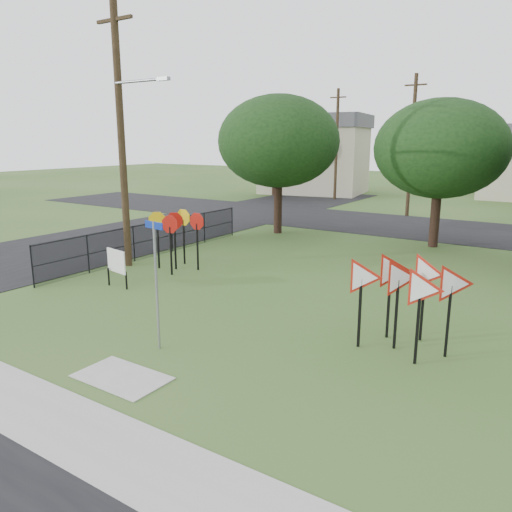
{
  "coord_description": "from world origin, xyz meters",
  "views": [
    {
      "loc": [
        7.78,
        -8.96,
        4.96
      ],
      "look_at": [
        -0.14,
        3.0,
        1.6
      ],
      "focal_mm": 35.0,
      "sensor_mm": 36.0,
      "label": 1
    }
  ],
  "objects": [
    {
      "name": "ground",
      "position": [
        0.0,
        0.0,
        0.0
      ],
      "size": [
        140.0,
        140.0,
        0.0
      ],
      "primitive_type": "plane",
      "color": "#32531F"
    },
    {
      "name": "tree_far_left",
      "position": [
        -16.0,
        30.0,
        5.17
      ],
      "size": [
        6.8,
        6.8,
        7.73
      ],
      "color": "black",
      "rests_on": "ground"
    },
    {
      "name": "tree_near_left",
      "position": [
        -6.0,
        14.0,
        4.86
      ],
      "size": [
        6.4,
        6.4,
        7.27
      ],
      "color": "black",
      "rests_on": "ground"
    },
    {
      "name": "info_board",
      "position": [
        -5.27,
        2.14,
        0.89
      ],
      "size": [
        1.05,
        0.23,
        1.33
      ],
      "color": "black",
      "rests_on": "ground"
    },
    {
      "name": "street_left",
      "position": [
        -12.0,
        10.0,
        0.01
      ],
      "size": [
        8.0,
        50.0,
        0.02
      ],
      "primitive_type": "cube",
      "color": "black",
      "rests_on": "ground"
    },
    {
      "name": "sidewalk",
      "position": [
        0.0,
        -4.2,
        0.01
      ],
      "size": [
        30.0,
        1.6,
        0.02
      ],
      "primitive_type": "cube",
      "color": "#9B9C93",
      "rests_on": "ground"
    },
    {
      "name": "tree_near_mid",
      "position": [
        2.0,
        15.0,
        4.54
      ],
      "size": [
        6.0,
        6.0,
        6.8
      ],
      "color": "black",
      "rests_on": "ground"
    },
    {
      "name": "fence_run",
      "position": [
        -7.6,
        6.25,
        0.78
      ],
      "size": [
        0.05,
        11.55,
        1.5
      ],
      "color": "black",
      "rests_on": "ground"
    },
    {
      "name": "stop_sign_cluster",
      "position": [
        -5.23,
        5.15,
        1.69
      ],
      "size": [
        2.08,
        1.68,
        2.26
      ],
      "color": "black",
      "rests_on": "ground"
    },
    {
      "name": "house_left",
      "position": [
        -14.0,
        34.0,
        3.65
      ],
      "size": [
        10.58,
        8.88,
        7.2
      ],
      "color": "#B5AF91",
      "rests_on": "ground"
    },
    {
      "name": "far_pole_c",
      "position": [
        -10.0,
        30.0,
        4.6
      ],
      "size": [
        1.4,
        0.24,
        9.0
      ],
      "color": "#3C2D1B",
      "rests_on": "ground"
    },
    {
      "name": "street_name_sign",
      "position": [
        -0.43,
        -0.83,
        1.78
      ],
      "size": [
        0.64,
        0.12,
        3.12
      ],
      "color": "gray",
      "rests_on": "ground"
    },
    {
      "name": "street_far",
      "position": [
        0.0,
        20.0,
        0.01
      ],
      "size": [
        60.0,
        8.0,
        0.02
      ],
      "primitive_type": "cube",
      "color": "black",
      "rests_on": "ground"
    },
    {
      "name": "yield_sign_cluster",
      "position": [
        4.52,
        2.43,
        1.68
      ],
      "size": [
        2.84,
        1.63,
        2.28
      ],
      "color": "black",
      "rests_on": "ground"
    },
    {
      "name": "utility_pole_main",
      "position": [
        -7.24,
        4.5,
        5.21
      ],
      "size": [
        3.55,
        0.33,
        10.0
      ],
      "color": "#3C2D1B",
      "rests_on": "ground"
    },
    {
      "name": "far_pole_a",
      "position": [
        -2.0,
        24.0,
        4.6
      ],
      "size": [
        1.4,
        0.24,
        9.0
      ],
      "color": "#3C2D1B",
      "rests_on": "ground"
    },
    {
      "name": "curb_pad",
      "position": [
        0.0,
        -2.4,
        0.01
      ],
      "size": [
        2.0,
        1.2,
        0.02
      ],
      "primitive_type": "cube",
      "color": "#9B9C93",
      "rests_on": "ground"
    }
  ]
}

